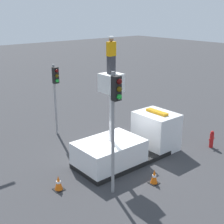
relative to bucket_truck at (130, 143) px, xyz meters
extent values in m
plane|color=#38383A|center=(-0.57, 0.00, -0.92)|extent=(120.00, 120.00, 0.00)
cube|color=black|center=(-0.57, 0.00, -0.80)|extent=(5.23, 2.42, 0.24)
cube|color=white|center=(-1.50, 0.00, -0.21)|extent=(3.37, 2.36, 1.41)
cube|color=white|center=(2.04, 0.00, 0.17)|extent=(1.86, 2.36, 2.18)
cube|color=black|center=(2.98, 0.00, 0.60)|extent=(0.03, 2.01, 0.87)
cube|color=orange|center=(2.04, 0.00, 1.33)|extent=(0.36, 1.42, 0.14)
cylinder|color=silver|center=(-1.36, 0.00, 1.84)|extent=(0.22, 0.22, 2.70)
cube|color=white|center=(-1.36, 0.00, 3.54)|extent=(0.94, 0.94, 0.90)
cube|color=#38383D|center=(-1.36, 0.00, 4.41)|extent=(0.34, 0.26, 0.84)
cube|color=#F29E0C|center=(-1.36, 0.00, 5.16)|extent=(0.40, 0.26, 0.66)
sphere|color=#9E704C|center=(-1.36, 0.00, 5.60)|extent=(0.23, 0.23, 0.23)
cylinder|color=white|center=(-1.36, 0.00, 5.69)|extent=(0.26, 0.26, 0.09)
cylinder|color=gray|center=(-2.92, -1.99, 1.83)|extent=(0.14, 0.14, 5.50)
cube|color=black|center=(-2.92, -2.20, 3.93)|extent=(0.34, 0.28, 1.00)
sphere|color=#490707|center=(-2.92, -2.38, 4.24)|extent=(0.22, 0.22, 0.22)
sphere|color=#503C07|center=(-2.92, -2.38, 3.93)|extent=(0.22, 0.22, 0.22)
sphere|color=green|center=(-2.92, -2.38, 3.62)|extent=(0.22, 0.22, 0.22)
cylinder|color=gray|center=(-1.29, 5.69, 1.38)|extent=(0.14, 0.14, 4.61)
cube|color=black|center=(-1.29, 5.48, 3.04)|extent=(0.34, 0.28, 1.00)
sphere|color=#490707|center=(-1.29, 5.30, 3.35)|extent=(0.22, 0.22, 0.22)
sphere|color=#503C07|center=(-1.29, 5.30, 3.04)|extent=(0.22, 0.22, 0.22)
sphere|color=green|center=(-1.29, 5.30, 2.73)|extent=(0.22, 0.22, 0.22)
cylinder|color=red|center=(4.67, -2.06, -0.47)|extent=(0.24, 0.24, 0.89)
sphere|color=red|center=(4.67, -2.06, 0.03)|extent=(0.20, 0.20, 0.20)
cylinder|color=red|center=(4.50, -2.06, -0.39)|extent=(0.12, 0.09, 0.09)
cylinder|color=red|center=(4.85, -2.06, -0.39)|extent=(0.12, 0.09, 0.09)
cube|color=black|center=(-4.69, -0.26, -0.90)|extent=(0.46, 0.46, 0.03)
cone|color=orange|center=(-4.69, -0.26, -0.56)|extent=(0.39, 0.39, 0.72)
cylinder|color=white|center=(-4.69, -0.26, -0.53)|extent=(0.20, 0.20, 0.10)
cube|color=black|center=(-0.94, -2.67, -0.90)|extent=(0.43, 0.43, 0.03)
cone|color=orange|center=(-0.94, -2.67, -0.56)|extent=(0.36, 0.36, 0.72)
cylinder|color=white|center=(-0.94, -2.67, -0.52)|extent=(0.19, 0.19, 0.10)
camera|label=1|loc=(-10.77, -11.35, 6.93)|focal=50.00mm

